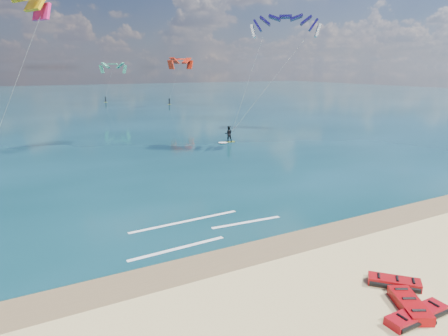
# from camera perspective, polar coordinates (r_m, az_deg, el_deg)

# --- Properties ---
(ground) EXTENTS (320.00, 320.00, 0.00)m
(ground) POSITION_cam_1_polar(r_m,az_deg,el_deg) (53.10, -20.64, 3.87)
(ground) COLOR tan
(ground) RESTS_ON ground
(wet_sand_strip) EXTENTS (320.00, 2.40, 0.01)m
(wet_sand_strip) POSITION_cam_1_polar(r_m,az_deg,el_deg) (18.60, -3.34, -13.66)
(wet_sand_strip) COLOR brown
(wet_sand_strip) RESTS_ON ground
(sea) EXTENTS (320.00, 200.00, 0.04)m
(sea) POSITION_cam_1_polar(r_m,az_deg,el_deg) (116.46, -25.28, 8.60)
(sea) COLOR #092C32
(sea) RESTS_ON ground
(packed_kite_left) EXTENTS (2.80, 1.04, 0.37)m
(packed_kite_left) POSITION_cam_1_polar(r_m,az_deg,el_deg) (16.63, 25.77, -18.84)
(packed_kite_left) COLOR #AF0913
(packed_kite_left) RESTS_ON ground
(packed_kite_mid) EXTENTS (2.27, 2.33, 0.38)m
(packed_kite_mid) POSITION_cam_1_polar(r_m,az_deg,el_deg) (18.40, 23.09, -15.20)
(packed_kite_mid) COLOR #A90B0F
(packed_kite_mid) RESTS_ON ground
(packed_kite_right) EXTENTS (2.16, 2.65, 0.43)m
(packed_kite_right) POSITION_cam_1_polar(r_m,az_deg,el_deg) (17.07, 24.93, -17.84)
(packed_kite_right) COLOR #AB070B
(packed_kite_right) RESTS_ON ground
(kitesurfer_far) EXTENTS (11.90, 6.68, 15.63)m
(kitesurfer_far) POSITION_cam_1_polar(r_m,az_deg,el_deg) (46.85, 4.98, 13.68)
(kitesurfer_far) COLOR #BED01F
(kitesurfer_far) RESTS_ON sea
(shoreline_foam) EXTENTS (9.50, 3.60, 0.01)m
(shoreline_foam) POSITION_cam_1_polar(r_m,az_deg,el_deg) (22.20, -3.41, -8.73)
(shoreline_foam) COLOR white
(shoreline_foam) RESTS_ON ground
(distant_kites) EXTENTS (59.08, 32.71, 10.46)m
(distant_kites) POSITION_cam_1_polar(r_m,az_deg,el_deg) (88.15, -18.37, 10.96)
(distant_kites) COLOR red
(distant_kites) RESTS_ON ground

